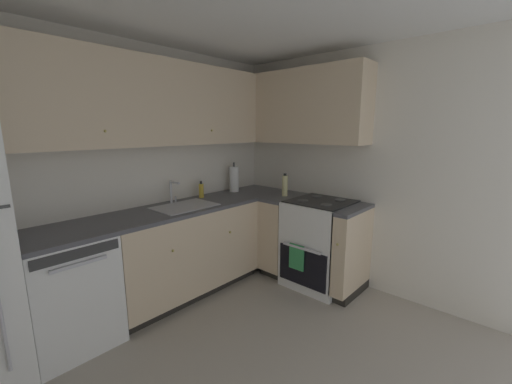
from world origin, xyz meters
name	(u,v)px	position (x,y,z in m)	size (l,w,h in m)	color
ground_plane	(240,374)	(0.00, 0.00, -0.01)	(3.55, 2.99, 0.02)	#A89E8E
wall_back	(123,176)	(0.00, 1.52, 1.21)	(3.65, 0.05, 2.43)	silver
wall_right	(363,172)	(1.80, 0.00, 1.21)	(0.05, 3.09, 2.43)	silver
dishwasher	(68,291)	(-0.65, 1.20, 0.44)	(0.60, 0.63, 0.87)	white
lower_cabinets_back	(185,251)	(0.41, 1.20, 0.44)	(1.52, 0.62, 0.87)	beige
countertop_back	(183,208)	(0.41, 1.20, 0.89)	(2.72, 0.60, 0.04)	#4C4C51
lower_cabinets_right	(305,241)	(1.48, 0.47, 0.44)	(0.62, 1.05, 0.87)	beige
countertop_right	(306,201)	(1.47, 0.47, 0.89)	(0.60, 1.05, 0.03)	#4C4C51
oven_range	(320,243)	(1.49, 0.29, 0.46)	(0.68, 0.62, 1.06)	white
upper_cabinets_back	(154,103)	(0.25, 1.34, 1.88)	(2.40, 0.34, 0.77)	beige
upper_cabinets_right	(298,107)	(1.61, 0.71, 1.88)	(0.32, 1.58, 0.77)	beige
sink	(185,211)	(0.42, 1.17, 0.87)	(0.57, 0.40, 0.10)	#B7B7BC
faucet	(172,190)	(0.42, 1.38, 1.04)	(0.07, 0.16, 0.23)	silver
soap_bottle	(201,190)	(0.78, 1.38, 0.99)	(0.05, 0.05, 0.18)	gold
paper_towel_roll	(234,179)	(1.26, 1.36, 1.06)	(0.11, 0.11, 0.36)	white
oil_bottle	(285,185)	(1.47, 0.75, 1.03)	(0.06, 0.06, 0.25)	beige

